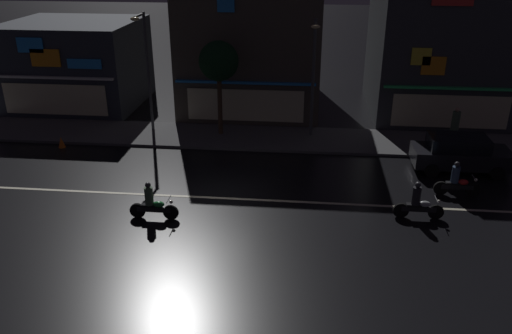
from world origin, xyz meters
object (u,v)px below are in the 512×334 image
(streetlamp_west, at_px, (146,62))
(traffic_cone, at_px, (61,142))
(parked_car_near_kerb, at_px, (460,153))
(motorcycle_trailing_far, at_px, (418,203))
(motorcycle_lead, at_px, (457,182))
(streetlamp_mid, at_px, (313,69))
(motorcycle_opposite_lane, at_px, (152,204))
(pedestrian_on_sidewalk, at_px, (455,126))

(streetlamp_west, distance_m, traffic_cone, 5.99)
(parked_car_near_kerb, relative_size, motorcycle_trailing_far, 2.26)
(streetlamp_west, bearing_deg, motorcycle_lead, -22.51)
(streetlamp_mid, height_order, motorcycle_opposite_lane, streetlamp_mid)
(motorcycle_opposite_lane, relative_size, motorcycle_trailing_far, 1.00)
(streetlamp_mid, bearing_deg, streetlamp_west, 179.79)
(pedestrian_on_sidewalk, relative_size, motorcycle_trailing_far, 0.98)
(motorcycle_trailing_far, bearing_deg, motorcycle_lead, -140.56)
(motorcycle_opposite_lane, height_order, traffic_cone, motorcycle_opposite_lane)
(streetlamp_mid, distance_m, motorcycle_trailing_far, 9.71)
(streetlamp_mid, xyz_separation_m, motorcycle_opposite_lane, (-5.92, -9.27, -3.16))
(motorcycle_lead, xyz_separation_m, motorcycle_trailing_far, (-1.94, -2.13, 0.00))
(motorcycle_lead, relative_size, traffic_cone, 3.45)
(streetlamp_west, relative_size, traffic_cone, 11.47)
(parked_car_near_kerb, xyz_separation_m, motorcycle_opposite_lane, (-12.71, -5.82, -0.24))
(streetlamp_mid, height_order, traffic_cone, streetlamp_mid)
(streetlamp_west, xyz_separation_m, motorcycle_trailing_far, (12.80, -8.24, -3.28))
(streetlamp_mid, relative_size, pedestrian_on_sidewalk, 3.26)
(pedestrian_on_sidewalk, relative_size, motorcycle_opposite_lane, 0.98)
(streetlamp_west, relative_size, motorcycle_trailing_far, 3.32)
(pedestrian_on_sidewalk, bearing_deg, motorcycle_trailing_far, 70.93)
(motorcycle_lead, bearing_deg, motorcycle_trailing_far, -127.66)
(streetlamp_west, distance_m, motorcycle_lead, 16.30)
(motorcycle_trailing_far, bearing_deg, streetlamp_mid, -71.63)
(motorcycle_trailing_far, relative_size, traffic_cone, 3.45)
(pedestrian_on_sidewalk, bearing_deg, streetlamp_west, 2.28)
(streetlamp_mid, bearing_deg, motorcycle_trailing_far, -63.46)
(traffic_cone, bearing_deg, motorcycle_lead, -10.65)
(parked_car_near_kerb, bearing_deg, motorcycle_trailing_far, 60.48)
(streetlamp_mid, xyz_separation_m, parked_car_near_kerb, (6.79, -3.46, -2.93))
(parked_car_near_kerb, relative_size, traffic_cone, 7.82)
(motorcycle_trailing_far, distance_m, traffic_cone, 17.72)
(streetlamp_west, xyz_separation_m, streetlamp_mid, (8.70, -0.03, -0.12))
(parked_car_near_kerb, distance_m, motorcycle_lead, 2.74)
(streetlamp_west, height_order, motorcycle_lead, streetlamp_west)
(streetlamp_west, xyz_separation_m, motorcycle_opposite_lane, (2.78, -9.30, -3.28))
(parked_car_near_kerb, relative_size, motorcycle_opposite_lane, 2.26)
(streetlamp_mid, height_order, parked_car_near_kerb, streetlamp_mid)
(pedestrian_on_sidewalk, distance_m, motorcycle_lead, 6.13)
(streetlamp_mid, distance_m, motorcycle_opposite_lane, 11.45)
(traffic_cone, bearing_deg, pedestrian_on_sidewalk, 7.00)
(parked_car_near_kerb, xyz_separation_m, motorcycle_lead, (-0.75, -2.62, -0.24))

